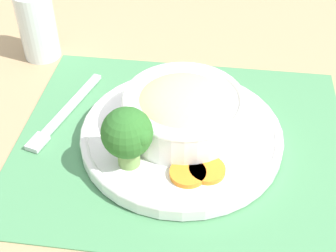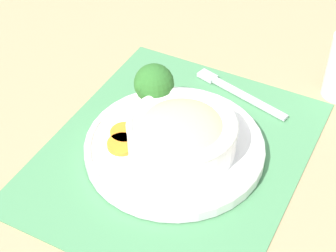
{
  "view_description": "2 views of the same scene",
  "coord_description": "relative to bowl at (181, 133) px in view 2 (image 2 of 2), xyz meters",
  "views": [
    {
      "loc": [
        -0.08,
        0.46,
        0.45
      ],
      "look_at": [
        0.01,
        0.02,
        0.04
      ],
      "focal_mm": 50.0,
      "sensor_mm": 36.0,
      "label": 1
    },
    {
      "loc": [
        -0.52,
        -0.31,
        0.61
      ],
      "look_at": [
        0.01,
        0.02,
        0.04
      ],
      "focal_mm": 60.0,
      "sensor_mm": 36.0,
      "label": 2
    }
  ],
  "objects": [
    {
      "name": "broccoli_floret",
      "position": [
        0.05,
        0.08,
        0.02
      ],
      "size": [
        0.06,
        0.06,
        0.08
      ],
      "color": "#759E51",
      "rests_on": "plate"
    },
    {
      "name": "carrot_slice_middle",
      "position": [
        -0.04,
        0.08,
        -0.03
      ],
      "size": [
        0.05,
        0.05,
        0.01
      ],
      "color": "orange",
      "rests_on": "plate"
    },
    {
      "name": "carrot_slice_near",
      "position": [
        -0.02,
        0.09,
        -0.03
      ],
      "size": [
        0.05,
        0.05,
        0.01
      ],
      "color": "orange",
      "rests_on": "plate"
    },
    {
      "name": "plate",
      "position": [
        0.0,
        0.01,
        -0.04
      ],
      "size": [
        0.27,
        0.27,
        0.02
      ],
      "color": "white",
      "rests_on": "placemat"
    },
    {
      "name": "ground_plane",
      "position": [
        0.0,
        0.01,
        -0.05
      ],
      "size": [
        4.0,
        4.0,
        0.0
      ],
      "primitive_type": "plane",
      "color": "tan"
    },
    {
      "name": "bowl",
      "position": [
        0.0,
        0.0,
        0.0
      ],
      "size": [
        0.16,
        0.16,
        0.06
      ],
      "color": "white",
      "rests_on": "plate"
    },
    {
      "name": "placemat",
      "position": [
        0.0,
        0.01,
        -0.05
      ],
      "size": [
        0.48,
        0.41,
        0.0
      ],
      "color": "#4C8C59",
      "rests_on": "ground_plane"
    },
    {
      "name": "fork",
      "position": [
        0.18,
        0.01,
        -0.04
      ],
      "size": [
        0.05,
        0.18,
        0.01
      ],
      "rotation": [
        0.0,
        0.0,
        -0.19
      ],
      "color": "silver",
      "rests_on": "placemat"
    }
  ]
}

